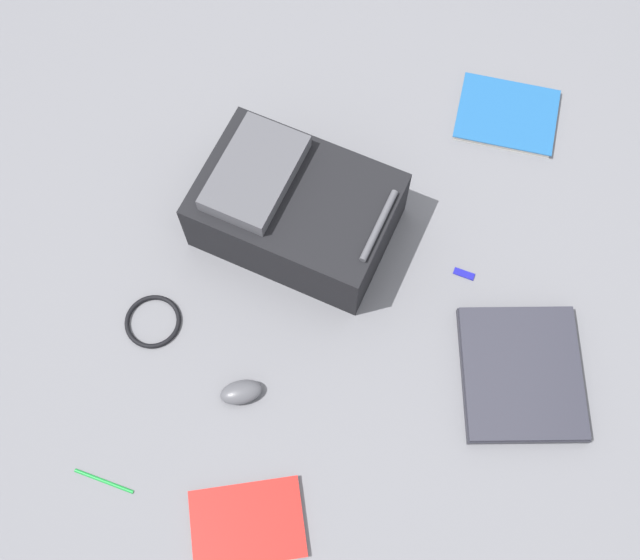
{
  "coord_description": "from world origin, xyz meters",
  "views": [
    {
      "loc": [
        0.7,
        0.05,
        1.8
      ],
      "look_at": [
        -0.02,
        -0.03,
        0.02
      ],
      "focal_mm": 44.32,
      "sensor_mm": 36.0,
      "label": 1
    }
  ],
  "objects_px": {
    "laptop": "(522,373)",
    "computer_mouse": "(241,392)",
    "cable_coil": "(153,321)",
    "book_red": "(247,524)",
    "backpack": "(294,208)",
    "book_comic": "(507,115)",
    "usb_stick": "(464,274)",
    "pen_black": "(104,481)"
  },
  "relations": [
    {
      "from": "laptop",
      "to": "cable_coil",
      "type": "height_order",
      "value": "laptop"
    },
    {
      "from": "laptop",
      "to": "pen_black",
      "type": "distance_m",
      "value": 0.99
    },
    {
      "from": "book_red",
      "to": "pen_black",
      "type": "height_order",
      "value": "book_red"
    },
    {
      "from": "backpack",
      "to": "laptop",
      "type": "xyz_separation_m",
      "value": [
        0.33,
        0.57,
        -0.08
      ]
    },
    {
      "from": "computer_mouse",
      "to": "laptop",
      "type": "bearing_deg",
      "value": 81.15
    },
    {
      "from": "cable_coil",
      "to": "pen_black",
      "type": "distance_m",
      "value": 0.38
    },
    {
      "from": "backpack",
      "to": "computer_mouse",
      "type": "relative_size",
      "value": 5.44
    },
    {
      "from": "usb_stick",
      "to": "laptop",
      "type": "bearing_deg",
      "value": 30.43
    },
    {
      "from": "cable_coil",
      "to": "usb_stick",
      "type": "distance_m",
      "value": 0.77
    },
    {
      "from": "cable_coil",
      "to": "usb_stick",
      "type": "bearing_deg",
      "value": 105.84
    },
    {
      "from": "backpack",
      "to": "cable_coil",
      "type": "xyz_separation_m",
      "value": [
        0.3,
        -0.31,
        -0.09
      ]
    },
    {
      "from": "backpack",
      "to": "cable_coil",
      "type": "height_order",
      "value": "backpack"
    },
    {
      "from": "book_red",
      "to": "cable_coil",
      "type": "relative_size",
      "value": 2.06
    },
    {
      "from": "laptop",
      "to": "book_comic",
      "type": "relative_size",
      "value": 1.24
    },
    {
      "from": "laptop",
      "to": "computer_mouse",
      "type": "relative_size",
      "value": 3.61
    },
    {
      "from": "computer_mouse",
      "to": "usb_stick",
      "type": "xyz_separation_m",
      "value": [
        -0.36,
        0.5,
        -0.01
      ]
    },
    {
      "from": "cable_coil",
      "to": "book_red",
      "type": "bearing_deg",
      "value": 33.98
    },
    {
      "from": "book_red",
      "to": "computer_mouse",
      "type": "xyz_separation_m",
      "value": [
        -0.29,
        -0.06,
        0.01
      ]
    },
    {
      "from": "book_red",
      "to": "pen_black",
      "type": "distance_m",
      "value": 0.34
    },
    {
      "from": "book_comic",
      "to": "usb_stick",
      "type": "height_order",
      "value": "book_comic"
    },
    {
      "from": "book_red",
      "to": "usb_stick",
      "type": "bearing_deg",
      "value": 145.5
    },
    {
      "from": "usb_stick",
      "to": "pen_black",
      "type": "bearing_deg",
      "value": -52.71
    },
    {
      "from": "cable_coil",
      "to": "pen_black",
      "type": "xyz_separation_m",
      "value": [
        0.38,
        -0.04,
        -0.0
      ]
    },
    {
      "from": "book_comic",
      "to": "book_red",
      "type": "bearing_deg",
      "value": -25.65
    },
    {
      "from": "book_red",
      "to": "backpack",
      "type": "bearing_deg",
      "value": 178.95
    },
    {
      "from": "usb_stick",
      "to": "computer_mouse",
      "type": "bearing_deg",
      "value": -54.21
    },
    {
      "from": "backpack",
      "to": "cable_coil",
      "type": "relative_size",
      "value": 3.93
    },
    {
      "from": "cable_coil",
      "to": "usb_stick",
      "type": "relative_size",
      "value": 2.62
    },
    {
      "from": "backpack",
      "to": "book_red",
      "type": "height_order",
      "value": "backpack"
    },
    {
      "from": "computer_mouse",
      "to": "cable_coil",
      "type": "xyz_separation_m",
      "value": [
        -0.15,
        -0.24,
        -0.01
      ]
    },
    {
      "from": "laptop",
      "to": "computer_mouse",
      "type": "xyz_separation_m",
      "value": [
        0.12,
        -0.64,
        0.0
      ]
    },
    {
      "from": "backpack",
      "to": "usb_stick",
      "type": "xyz_separation_m",
      "value": [
        0.09,
        0.43,
        -0.09
      ]
    },
    {
      "from": "backpack",
      "to": "usb_stick",
      "type": "height_order",
      "value": "backpack"
    },
    {
      "from": "computer_mouse",
      "to": "pen_black",
      "type": "height_order",
      "value": "computer_mouse"
    },
    {
      "from": "backpack",
      "to": "laptop",
      "type": "distance_m",
      "value": 0.67
    },
    {
      "from": "book_red",
      "to": "usb_stick",
      "type": "xyz_separation_m",
      "value": [
        -0.65,
        0.45,
        -0.0
      ]
    },
    {
      "from": "cable_coil",
      "to": "laptop",
      "type": "bearing_deg",
      "value": 87.89
    },
    {
      "from": "pen_black",
      "to": "usb_stick",
      "type": "bearing_deg",
      "value": 127.29
    },
    {
      "from": "book_comic",
      "to": "computer_mouse",
      "type": "distance_m",
      "value": 1.02
    },
    {
      "from": "backpack",
      "to": "book_comic",
      "type": "bearing_deg",
      "value": 126.41
    },
    {
      "from": "book_red",
      "to": "cable_coil",
      "type": "height_order",
      "value": "book_red"
    },
    {
      "from": "backpack",
      "to": "cable_coil",
      "type": "bearing_deg",
      "value": -46.23
    }
  ]
}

